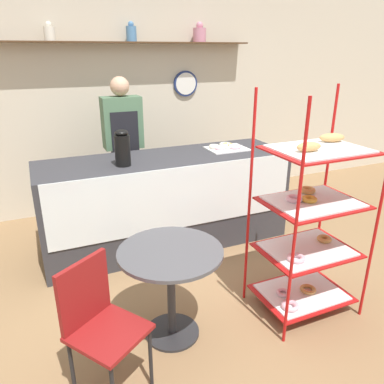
% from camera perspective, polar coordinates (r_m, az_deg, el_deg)
% --- Properties ---
extents(ground_plane, '(14.00, 14.00, 0.00)m').
position_cam_1_polar(ground_plane, '(3.36, 2.55, -15.24)').
color(ground_plane, olive).
extents(back_wall, '(10.00, 0.30, 2.70)m').
position_cam_1_polar(back_wall, '(4.97, -9.38, 13.48)').
color(back_wall, beige).
rests_on(back_wall, ground_plane).
extents(display_counter, '(2.55, 0.78, 0.96)m').
position_cam_1_polar(display_counter, '(3.96, -3.86, -1.36)').
color(display_counter, '#333338').
rests_on(display_counter, ground_plane).
extents(pastry_rack, '(0.76, 0.58, 1.74)m').
position_cam_1_polar(pastry_rack, '(2.97, 17.45, -4.59)').
color(pastry_rack, '#B71414').
rests_on(pastry_rack, ground_plane).
extents(person_worker, '(0.43, 0.23, 1.71)m').
position_cam_1_polar(person_worker, '(4.34, -10.36, 6.70)').
color(person_worker, '#282833').
rests_on(person_worker, ground_plane).
extents(cafe_table, '(0.73, 0.73, 0.70)m').
position_cam_1_polar(cafe_table, '(2.67, -3.24, -12.05)').
color(cafe_table, '#262628').
rests_on(cafe_table, ground_plane).
extents(cafe_chair, '(0.53, 0.53, 0.87)m').
position_cam_1_polar(cafe_chair, '(2.34, -14.22, -17.95)').
color(cafe_chair, black).
rests_on(cafe_chair, ground_plane).
extents(coffee_carafe, '(0.14, 0.14, 0.34)m').
position_cam_1_polar(coffee_carafe, '(3.53, -10.56, 6.56)').
color(coffee_carafe, black).
rests_on(coffee_carafe, display_counter).
extents(donut_tray_counter, '(0.42, 0.33, 0.05)m').
position_cam_1_polar(donut_tray_counter, '(4.13, 5.21, 6.85)').
color(donut_tray_counter, white).
rests_on(donut_tray_counter, display_counter).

